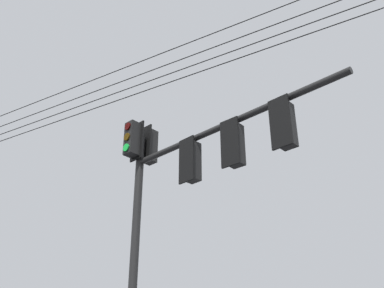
# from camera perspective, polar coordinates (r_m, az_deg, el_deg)

# --- Properties ---
(signal_mast_assembly) EXTENTS (0.97, 5.82, 7.00)m
(signal_mast_assembly) POSITION_cam_1_polar(r_m,az_deg,el_deg) (9.91, -1.79, -4.50)
(signal_mast_assembly) COLOR black
(signal_mast_assembly) RESTS_ON ground
(overhead_wire_span) EXTENTS (8.20, 29.09, 1.52)m
(overhead_wire_span) POSITION_cam_1_polar(r_m,az_deg,el_deg) (13.27, -10.84, 6.79)
(overhead_wire_span) COLOR black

